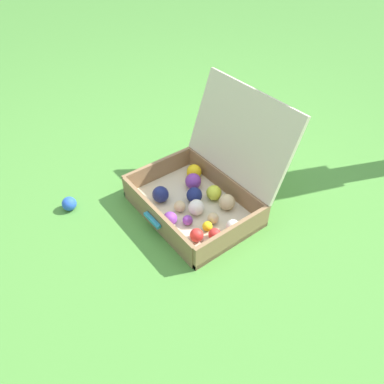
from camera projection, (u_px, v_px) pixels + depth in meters
ground_plane at (205, 221)px, 1.71m from camera, size 16.00×16.00×0.00m
open_suitcase at (205, 187)px, 1.73m from camera, size 0.58×0.58×0.52m
stray_ball_on_grass at (69, 204)px, 1.75m from camera, size 0.07×0.07×0.07m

